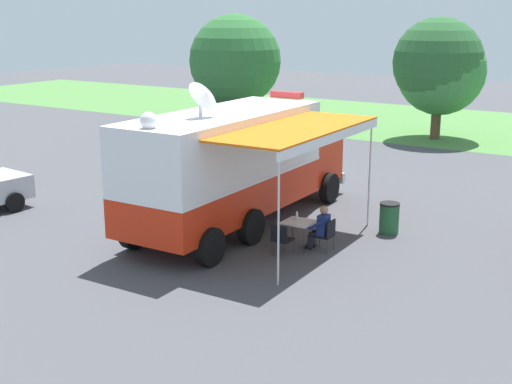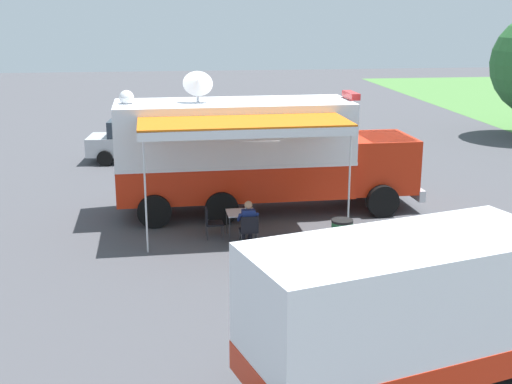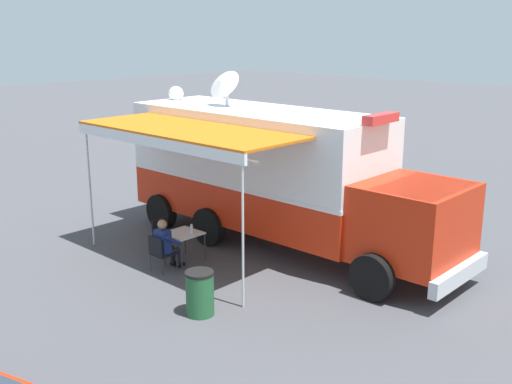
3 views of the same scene
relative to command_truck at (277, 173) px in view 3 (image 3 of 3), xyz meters
The scene contains 10 objects.
ground_plane 2.08m from the command_truck, 91.24° to the right, with size 100.00×100.00×0.00m, color #47474C.
lot_stripe 4.56m from the command_truck, 160.13° to the left, with size 0.12×4.80×0.01m, color silver.
command_truck is the anchor object (origin of this frame).
folding_table 2.91m from the command_truck, 18.04° to the right, with size 0.82×0.82×0.73m.
water_bottle 2.67m from the command_truck, 15.53° to the right, with size 0.07×0.07×0.22m.
folding_chair_at_table 3.65m from the command_truck, 11.79° to the right, with size 0.49×0.49×0.87m.
folding_chair_beside_table 3.28m from the command_truck, 34.17° to the right, with size 0.49×0.49×0.87m.
seated_responder 3.42m from the command_truck, 12.57° to the right, with size 0.67×0.56×1.25m.
trash_bin 4.67m from the command_truck, 22.23° to the left, with size 0.57×0.57×0.91m.
car_behind_truck 8.90m from the command_truck, 153.13° to the right, with size 2.34×4.36×1.76m.
Camera 3 is at (11.35, 10.98, 5.51)m, focal length 42.89 mm.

